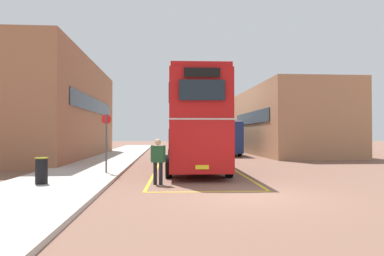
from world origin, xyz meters
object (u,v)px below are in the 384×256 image
object	(u,v)px
double_decker_bus	(195,122)
single_deck_bus	(221,137)
bus_stop_sign	(106,138)
litter_bin	(42,171)
pedestrian_boarding	(158,158)

from	to	relation	value
double_decker_bus	single_deck_bus	world-z (taller)	double_decker_bus
bus_stop_sign	litter_bin	bearing A→B (deg)	-115.22
single_deck_bus	litter_bin	world-z (taller)	single_deck_bus
litter_bin	bus_stop_sign	bearing A→B (deg)	64.78
double_decker_bus	bus_stop_sign	size ratio (longest dim) A/B	3.66
double_decker_bus	single_deck_bus	xyz separation A→B (m)	(3.66, 14.87, -0.87)
single_deck_bus	bus_stop_sign	world-z (taller)	single_deck_bus
single_deck_bus	double_decker_bus	bearing A→B (deg)	-103.82
double_decker_bus	litter_bin	size ratio (longest dim) A/B	10.42
litter_bin	single_deck_bus	bearing A→B (deg)	64.80
single_deck_bus	litter_bin	size ratio (longest dim) A/B	10.18
single_deck_bus	pedestrian_boarding	world-z (taller)	single_deck_bus
litter_bin	bus_stop_sign	xyz separation A→B (m)	(1.68, 3.56, 1.13)
pedestrian_boarding	litter_bin	world-z (taller)	pedestrian_boarding
single_deck_bus	pedestrian_boarding	size ratio (longest dim) A/B	5.54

